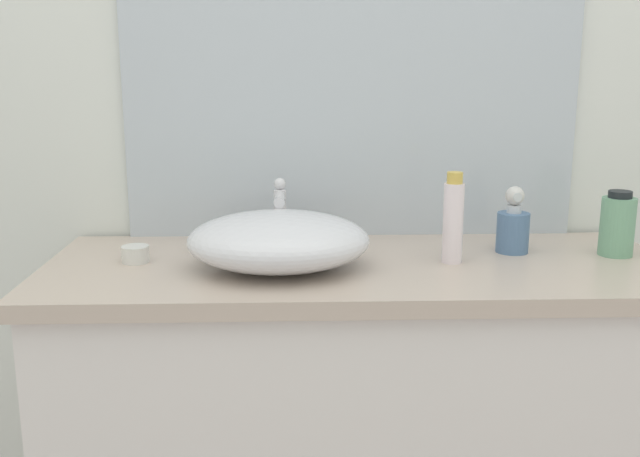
% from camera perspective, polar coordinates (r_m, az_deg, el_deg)
% --- Properties ---
extents(bathroom_wall_rear, '(6.00, 0.06, 2.60)m').
position_cam_1_polar(bathroom_wall_rear, '(1.81, 0.14, 12.37)').
color(bathroom_wall_rear, silver).
rests_on(bathroom_wall_rear, ground).
extents(vanity_counter, '(1.35, 0.52, 0.90)m').
position_cam_1_polar(vanity_counter, '(1.74, 2.96, -16.99)').
color(vanity_counter, silver).
rests_on(vanity_counter, ground).
extents(wall_mirror_panel, '(1.09, 0.01, 1.12)m').
position_cam_1_polar(wall_mirror_panel, '(1.78, 2.60, 17.39)').
color(wall_mirror_panel, '#B2BCC6').
rests_on(wall_mirror_panel, vanity_counter).
extents(sink_basin, '(0.38, 0.33, 0.12)m').
position_cam_1_polar(sink_basin, '(1.51, -3.27, -0.96)').
color(sink_basin, silver).
rests_on(sink_basin, vanity_counter).
extents(faucet, '(0.03, 0.12, 0.16)m').
position_cam_1_polar(faucet, '(1.68, -3.15, 1.57)').
color(faucet, silver).
rests_on(faucet, vanity_counter).
extents(soap_dispenser, '(0.07, 0.07, 0.15)m').
position_cam_1_polar(soap_dispenser, '(1.69, 14.90, 0.16)').
color(soap_dispenser, '#4D6E95').
rests_on(soap_dispenser, vanity_counter).
extents(lotion_bottle, '(0.04, 0.04, 0.20)m').
position_cam_1_polar(lotion_bottle, '(1.57, 10.39, 0.67)').
color(lotion_bottle, white).
rests_on(lotion_bottle, vanity_counter).
extents(perfume_bottle, '(0.07, 0.07, 0.14)m').
position_cam_1_polar(perfume_bottle, '(1.74, 22.28, 0.26)').
color(perfume_bottle, '#6CA27E').
rests_on(perfume_bottle, vanity_counter).
extents(candle_jar, '(0.06, 0.06, 0.04)m').
position_cam_1_polar(candle_jar, '(1.61, -14.26, -1.96)').
color(candle_jar, silver).
rests_on(candle_jar, vanity_counter).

